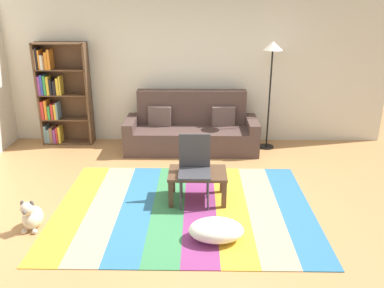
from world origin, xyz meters
name	(u,v)px	position (x,y,z in m)	size (l,w,h in m)	color
ground_plane	(194,204)	(0.00, 0.00, 0.00)	(14.00, 14.00, 0.00)	#B27F4C
back_wall	(196,67)	(0.00, 2.55, 1.35)	(6.80, 0.10, 2.70)	silver
rug	(184,208)	(-0.13, -0.11, 0.01)	(3.22, 2.48, 0.01)	gold
couch	(191,130)	(-0.07, 2.02, 0.34)	(2.26, 0.80, 1.00)	#4C3833
bookshelf	(58,96)	(-2.44, 2.31, 0.88)	(0.90, 0.28, 1.80)	brown
coffee_table	(198,177)	(0.04, 0.13, 0.33)	(0.75, 0.50, 0.39)	#513826
pouf	(216,230)	(0.25, -0.81, 0.13)	(0.60, 0.42, 0.24)	white
dog	(32,216)	(-1.86, -0.60, 0.16)	(0.22, 0.35, 0.40)	beige
standing_lamp	(272,60)	(1.26, 2.11, 1.54)	(0.32, 0.32, 1.84)	black
tv_remote	(200,171)	(0.08, 0.13, 0.41)	(0.04, 0.15, 0.02)	black
folding_chair	(195,164)	(0.00, 0.09, 0.53)	(0.40, 0.40, 0.90)	#38383D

